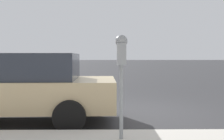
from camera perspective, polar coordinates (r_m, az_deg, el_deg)
ground_plane at (r=6.95m, az=4.93°, el=-9.23°), size 220.00×220.00×0.00m
parking_meter at (r=4.06m, az=2.06°, el=2.31°), size 0.21×0.19×1.63m
car_tan at (r=6.24m, az=-21.21°, el=-3.34°), size 2.09×4.77×1.53m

